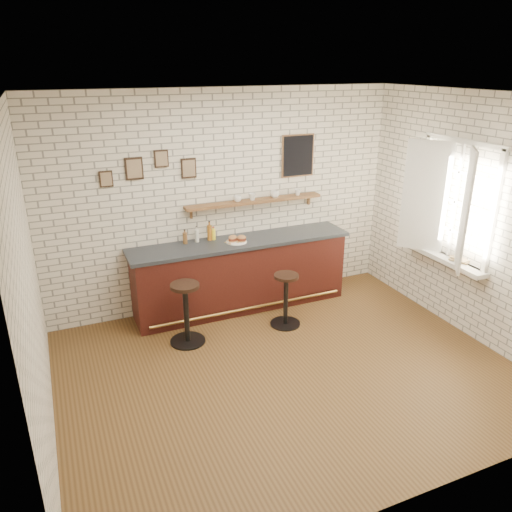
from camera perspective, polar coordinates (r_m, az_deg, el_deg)
The scene contains 21 objects.
ground at distance 5.86m, azimuth 3.65°, elevation -12.89°, with size 5.00×5.00×0.00m, color brown.
bar_counter at distance 7.02m, azimuth -1.71°, elevation -2.06°, with size 3.10×0.65×1.01m.
sandwich_plate at distance 6.76m, azimuth -2.25°, elevation 1.64°, with size 0.28×0.28×0.01m, color white.
ciabatta_sandwich at distance 6.75m, azimuth -2.17°, elevation 2.02°, with size 0.26×0.19×0.08m.
potato_chips at distance 6.75m, azimuth -2.40°, elevation 1.66°, with size 0.25×0.19×0.00m.
bitters_bottle_brown at distance 6.75m, azimuth -8.11°, elevation 2.07°, with size 0.06×0.06×0.20m.
bitters_bottle_white at distance 6.79m, azimuth -6.77°, elevation 2.34°, with size 0.06×0.06×0.22m.
bitters_bottle_amber at distance 6.83m, azimuth -5.33°, elevation 2.69°, with size 0.07×0.07×0.27m.
condiment_bottle_yellow at distance 6.86m, azimuth -4.88°, elevation 2.49°, with size 0.06×0.06×0.18m.
bar_stool_left at distance 6.23m, azimuth -7.99°, elevation -6.30°, with size 0.44×0.44×0.80m.
bar_stool_right at distance 6.60m, azimuth 3.43°, elevation -4.83°, with size 0.42×0.42×0.73m.
wall_shelf at distance 6.98m, azimuth -0.16°, elevation 6.26°, with size 2.00×0.18×0.18m.
shelf_cup_a at distance 6.87m, azimuth -2.12°, elevation 6.56°, with size 0.11×0.11×0.09m, color white.
shelf_cup_b at distance 6.95m, azimuth -0.43°, elevation 6.79°, with size 0.10×0.10×0.10m, color white.
shelf_cup_c at distance 7.09m, azimuth 2.15°, elevation 7.08°, with size 0.13×0.13×0.10m, color white.
shelf_cup_d at distance 7.25m, azimuth 4.78°, elevation 7.28°, with size 0.09×0.09×0.09m, color white.
back_wall_decor at distance 6.86m, azimuth -1.79°, elevation 10.85°, with size 2.96×0.02×0.56m.
window_sill at distance 6.96m, azimuth 20.60°, elevation -0.20°, with size 0.20×1.35×0.06m.
casement_window at distance 6.71m, azimuth 21.16°, elevation 5.71°, with size 0.40×1.30×1.56m.
book_lower at distance 6.76m, azimuth 22.01°, elevation -0.65°, with size 0.18×0.24×0.02m, color tan.
book_upper at distance 6.78m, azimuth 21.84°, elevation -0.39°, with size 0.18×0.24×0.02m, color tan.
Camera 1 is at (-2.24, -4.30, 3.30)m, focal length 35.00 mm.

